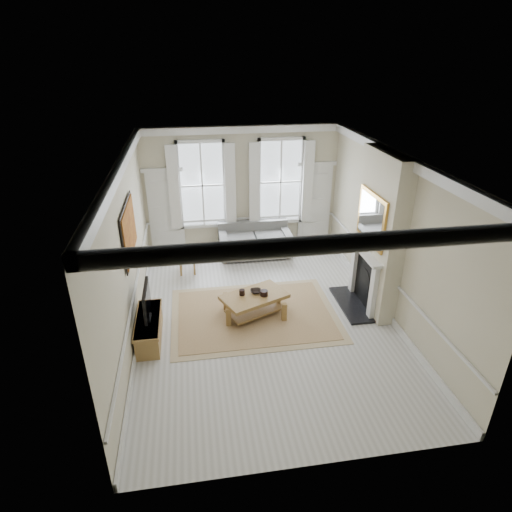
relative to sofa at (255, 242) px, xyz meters
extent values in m
plane|color=#B7B5AD|center=(-0.28, -3.11, -0.37)|extent=(7.20, 7.20, 0.00)
plane|color=white|center=(-0.28, -3.11, 3.03)|extent=(7.20, 7.20, 0.00)
plane|color=beige|center=(-0.28, 0.49, 1.33)|extent=(5.20, 0.00, 5.20)
plane|color=beige|center=(-2.88, -3.11, 1.33)|extent=(0.00, 7.20, 7.20)
plane|color=beige|center=(2.32, -3.11, 1.33)|extent=(0.00, 7.20, 7.20)
cube|color=silver|center=(-2.33, 0.45, 0.78)|extent=(0.90, 0.08, 2.30)
cube|color=silver|center=(1.77, 0.45, 0.78)|extent=(0.90, 0.08, 2.30)
cube|color=#BE7B20|center=(-2.84, -2.81, 1.68)|extent=(0.05, 1.66, 1.06)
cube|color=beige|center=(2.15, -2.91, 1.33)|extent=(0.35, 1.70, 3.38)
cube|color=black|center=(1.72, -2.91, -0.34)|extent=(0.55, 1.50, 0.05)
cube|color=silver|center=(1.92, -3.46, 0.21)|extent=(0.10, 0.18, 1.15)
cube|color=silver|center=(1.92, -2.36, 0.21)|extent=(0.10, 0.18, 1.15)
cube|color=silver|center=(1.87, -2.91, 0.93)|extent=(0.20, 1.45, 0.06)
cube|color=black|center=(1.97, -2.91, 0.18)|extent=(0.02, 0.92, 1.00)
cube|color=#C48C35|center=(1.93, -2.91, 1.68)|extent=(0.06, 1.26, 1.06)
cube|color=slate|center=(0.00, -0.06, -0.09)|extent=(1.92, 0.93, 0.44)
cube|color=slate|center=(0.00, 0.31, 0.29)|extent=(1.92, 0.20, 0.44)
cube|color=slate|center=(-0.86, -0.06, 0.17)|extent=(0.20, 0.93, 0.30)
cube|color=slate|center=(0.86, -0.06, 0.17)|extent=(0.20, 0.93, 0.30)
cylinder|color=brown|center=(-0.84, -0.41, -0.33)|extent=(0.06, 0.06, 0.08)
cylinder|color=brown|center=(0.84, 0.29, -0.33)|extent=(0.06, 0.06, 0.08)
cube|color=brown|center=(-1.84, -0.76, 0.12)|extent=(0.52, 0.52, 0.06)
cube|color=brown|center=(-2.00, -0.92, -0.14)|extent=(0.05, 0.05, 0.45)
cube|color=brown|center=(-1.68, -0.92, -0.14)|extent=(0.05, 0.05, 0.45)
cube|color=brown|center=(-2.00, -0.60, -0.14)|extent=(0.05, 0.05, 0.45)
cube|color=brown|center=(-1.68, -0.60, -0.14)|extent=(0.05, 0.05, 0.45)
cube|color=#98774E|center=(-0.47, -2.95, -0.35)|extent=(3.50, 2.60, 0.02)
cube|color=brown|center=(-0.47, -2.95, 0.09)|extent=(1.52, 1.24, 0.08)
cube|color=brown|center=(-1.03, -3.24, -0.16)|extent=(0.10, 0.10, 0.42)
cube|color=brown|center=(0.09, -3.24, -0.16)|extent=(0.10, 0.10, 0.42)
cube|color=brown|center=(-1.03, -2.67, -0.16)|extent=(0.10, 0.10, 0.42)
cube|color=brown|center=(0.09, -2.67, -0.16)|extent=(0.10, 0.10, 0.42)
cylinder|color=black|center=(-0.72, -2.90, 0.19)|extent=(0.12, 0.12, 0.12)
cylinder|color=black|center=(-0.27, -3.00, 0.19)|extent=(0.16, 0.16, 0.11)
imported|color=black|center=(-0.42, -2.85, 0.16)|extent=(0.25, 0.25, 0.06)
cube|color=brown|center=(-2.62, -3.46, -0.12)|extent=(0.43, 1.35, 0.48)
cube|color=black|center=(-2.60, -3.46, 0.13)|extent=(0.08, 0.30, 0.03)
cube|color=black|center=(-2.60, -3.46, 0.52)|extent=(0.05, 0.90, 0.55)
cube|color=black|center=(-2.57, -3.46, 0.52)|extent=(0.01, 0.83, 0.49)
camera|label=1|loc=(-1.63, -10.54, 4.79)|focal=30.00mm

